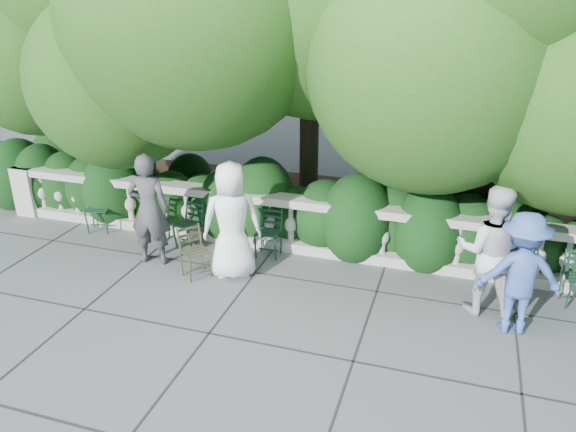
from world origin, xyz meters
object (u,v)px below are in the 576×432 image
(person_woman_grey, at_px, (149,210))
(person_casual_man, at_px, (490,251))
(person_businessman, at_px, (232,221))
(chair_e, at_px, (511,302))
(chair_a, at_px, (99,234))
(chair_weathered, at_px, (201,279))
(chair_c, at_px, (185,250))
(person_older_blue, at_px, (520,274))
(chair_b, at_px, (151,241))
(chair_d, at_px, (266,259))

(person_woman_grey, bearing_deg, person_casual_man, 173.06)
(person_businessman, bearing_deg, chair_e, 163.25)
(chair_a, distance_m, chair_weathered, 2.81)
(chair_c, distance_m, person_older_blue, 5.55)
(chair_b, bearing_deg, chair_e, 18.01)
(chair_weathered, xyz_separation_m, person_older_blue, (4.68, 0.05, 0.87))
(person_casual_man, height_order, person_older_blue, person_casual_man)
(chair_b, xyz_separation_m, chair_c, (0.77, -0.14, 0.00))
(chair_e, bearing_deg, chair_a, -177.22)
(chair_b, distance_m, person_casual_man, 5.91)
(chair_d, xyz_separation_m, person_older_blue, (3.92, -0.93, 0.87))
(chair_weathered, bearing_deg, chair_e, -42.72)
(chair_b, distance_m, chair_weathered, 1.82)
(person_older_blue, bearing_deg, chair_weathered, -9.65)
(chair_c, relative_size, person_businessman, 0.44)
(chair_e, bearing_deg, person_woman_grey, -171.02)
(chair_d, bearing_deg, person_businessman, -117.77)
(person_businessman, bearing_deg, chair_a, -35.50)
(person_woman_grey, bearing_deg, person_older_blue, 169.20)
(chair_a, distance_m, person_woman_grey, 1.98)
(chair_weathered, height_order, person_older_blue, person_older_blue)
(chair_c, bearing_deg, chair_d, 18.00)
(chair_e, distance_m, person_older_blue, 1.13)
(chair_a, bearing_deg, chair_weathered, -37.30)
(person_casual_man, bearing_deg, person_woman_grey, 2.24)
(chair_d, height_order, person_casual_man, person_casual_man)
(chair_a, height_order, chair_e, same)
(person_businessman, distance_m, person_older_blue, 4.25)
(chair_a, xyz_separation_m, person_older_blue, (7.31, -0.95, 0.87))
(chair_b, height_order, person_woman_grey, person_woman_grey)
(chair_c, distance_m, person_woman_grey, 1.14)
(chair_weathered, bearing_deg, chair_c, 78.34)
(chair_d, bearing_deg, person_older_blue, -15.05)
(chair_c, height_order, person_casual_man, person_casual_man)
(chair_e, height_order, person_businessman, person_businessman)
(chair_a, relative_size, person_businessman, 0.44)
(chair_c, distance_m, chair_d, 1.50)
(chair_b, distance_m, chair_c, 0.78)
(chair_c, relative_size, chair_d, 1.00)
(person_casual_man, bearing_deg, chair_weathered, 6.92)
(chair_b, bearing_deg, chair_c, 9.56)
(chair_e, bearing_deg, person_businessman, -169.32)
(chair_a, bearing_deg, person_woman_grey, -39.24)
(chair_d, distance_m, person_older_blue, 4.12)
(person_businessman, relative_size, person_casual_man, 0.99)
(chair_a, xyz_separation_m, chair_e, (7.36, -0.23, 0.00))
(chair_c, height_order, person_businessman, person_businessman)
(chair_a, height_order, person_casual_man, person_casual_man)
(chair_a, bearing_deg, person_casual_man, -21.11)
(chair_e, bearing_deg, chair_c, -176.37)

